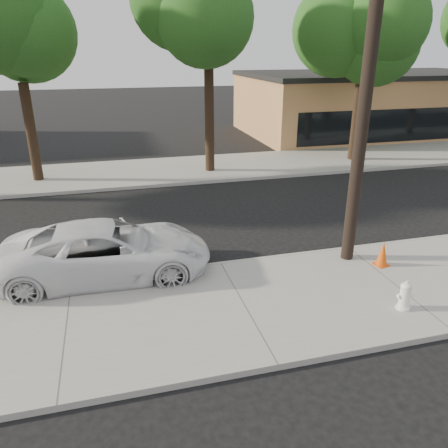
# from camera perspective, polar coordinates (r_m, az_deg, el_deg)

# --- Properties ---
(ground) EXTENTS (120.00, 120.00, 0.00)m
(ground) POSITION_cam_1_polar(r_m,az_deg,el_deg) (14.22, -2.54, -1.90)
(ground) COLOR black
(ground) RESTS_ON ground
(near_sidewalk) EXTENTS (90.00, 4.40, 0.15)m
(near_sidewalk) POSITION_cam_1_polar(r_m,az_deg,el_deg) (10.51, 2.61, -10.73)
(near_sidewalk) COLOR gray
(near_sidewalk) RESTS_ON ground
(far_sidewalk) EXTENTS (90.00, 5.00, 0.15)m
(far_sidewalk) POSITION_cam_1_polar(r_m,az_deg,el_deg) (22.13, -7.34, 6.94)
(far_sidewalk) COLOR gray
(far_sidewalk) RESTS_ON ground
(curb_near) EXTENTS (90.00, 0.12, 0.16)m
(curb_near) POSITION_cam_1_polar(r_m,az_deg,el_deg) (12.35, -0.43, -5.40)
(curb_near) COLOR #9E9B93
(curb_near) RESTS_ON ground
(building_main) EXTENTS (18.00, 10.00, 4.00)m
(building_main) POSITION_cam_1_polar(r_m,az_deg,el_deg) (34.49, 18.78, 14.63)
(building_main) COLOR #C37B51
(building_main) RESTS_ON ground
(utility_pole) EXTENTS (1.40, 0.34, 9.00)m
(utility_pole) POSITION_cam_1_polar(r_m,az_deg,el_deg) (11.89, 18.03, 15.88)
(utility_pole) COLOR black
(utility_pole) RESTS_ON near_sidewalk
(tree_b) EXTENTS (4.34, 4.20, 8.45)m
(tree_b) POSITION_cam_1_polar(r_m,az_deg,el_deg) (21.01, -25.10, 21.18)
(tree_b) COLOR black
(tree_b) RESTS_ON far_sidewalk
(tree_c) EXTENTS (4.96, 4.80, 9.55)m
(tree_c) POSITION_cam_1_polar(r_m,az_deg,el_deg) (20.98, -1.34, 25.14)
(tree_c) COLOR black
(tree_c) RESTS_ON far_sidewalk
(tree_d) EXTENTS (4.50, 4.35, 8.75)m
(tree_d) POSITION_cam_1_polar(r_m,az_deg,el_deg) (24.38, 18.60, 22.39)
(tree_d) COLOR black
(tree_d) RESTS_ON far_sidewalk
(police_cruiser) EXTENTS (5.54, 2.70, 1.52)m
(police_cruiser) POSITION_cam_1_polar(r_m,az_deg,el_deg) (12.01, -14.98, -3.38)
(police_cruiser) COLOR white
(police_cruiser) RESTS_ON ground
(fire_hydrant) EXTENTS (0.36, 0.33, 0.67)m
(fire_hydrant) POSITION_cam_1_polar(r_m,az_deg,el_deg) (10.95, 22.54, -8.70)
(fire_hydrant) COLOR white
(fire_hydrant) RESTS_ON near_sidewalk
(traffic_cone) EXTENTS (0.42, 0.42, 0.70)m
(traffic_cone) POSITION_cam_1_polar(r_m,az_deg,el_deg) (12.82, 20.00, -3.68)
(traffic_cone) COLOR #E14E0B
(traffic_cone) RESTS_ON near_sidewalk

